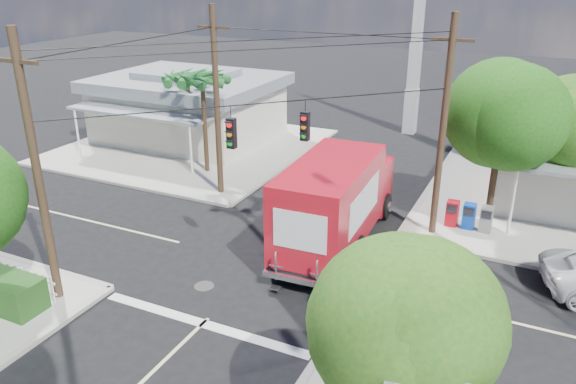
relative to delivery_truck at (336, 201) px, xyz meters
The scene contains 13 objects.
ground 3.70m from the delivery_truck, 125.07° to the right, with size 120.00×120.00×0.00m, color black.
sidewalk_nw 15.27m from the delivery_truck, 146.92° to the left, with size 14.12×14.12×0.14m.
road_markings 4.85m from the delivery_truck, 114.15° to the right, with size 32.00×32.00×0.01m.
building_nw 16.99m from the delivery_truck, 144.51° to the left, with size 10.80×10.20×4.30m.
radio_tower 17.84m from the delivery_truck, 94.36° to the left, with size 0.80×0.80×17.00m.
tree_ne_front 7.38m from the delivery_truck, 37.67° to the left, with size 4.21×4.14×6.66m.
tree_ne_back 10.46m from the delivery_truck, 38.52° to the left, with size 3.77×3.66×5.82m.
tree_se 11.33m from the delivery_truck, 62.24° to the right, with size 3.67×3.54×5.62m.
palm_nw_front 10.99m from the delivery_truck, 152.30° to the left, with size 3.01×3.08×5.59m.
palm_nw_back 13.30m from the delivery_truck, 150.55° to the left, with size 3.01×3.08×5.19m.
utility_poles 4.51m from the delivery_truck, 163.67° to the right, with size 12.00×10.68×9.00m.
vending_boxes 6.02m from the delivery_truck, 37.59° to the left, with size 1.90×0.50×1.10m.
delivery_truck is the anchor object (origin of this frame).
Camera 1 is at (8.86, -16.61, 10.60)m, focal length 35.00 mm.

